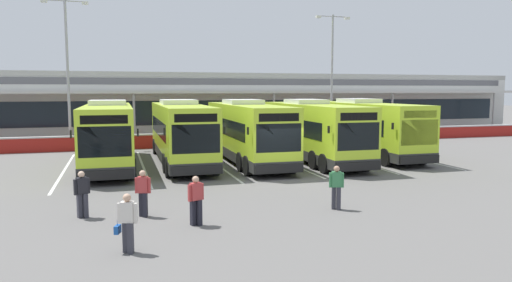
{
  "coord_description": "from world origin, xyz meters",
  "views": [
    {
      "loc": [
        -7.79,
        -21.32,
        4.36
      ],
      "look_at": [
        -0.43,
        3.0,
        1.6
      ],
      "focal_mm": 32.93,
      "sensor_mm": 36.0,
      "label": 1
    }
  ],
  "objects_px": {
    "pedestrian_near_bin": "(143,192)",
    "lamp_post_west": "(67,64)",
    "coach_bus_left_centre": "(181,133)",
    "lamp_post_centre": "(332,68)",
    "coach_bus_centre": "(247,133)",
    "coach_bus_leftmost": "(108,135)",
    "coach_bus_right_centre": "(312,132)",
    "pedestrian_approaching_bus": "(82,193)",
    "pedestrian_in_dark_coat": "(336,186)",
    "pedestrian_with_handbag": "(127,222)",
    "pedestrian_child": "(196,199)",
    "coach_bus_rightmost": "(365,129)"
  },
  "relations": [
    {
      "from": "coach_bus_leftmost",
      "to": "coach_bus_centre",
      "type": "height_order",
      "value": "same"
    },
    {
      "from": "pedestrian_in_dark_coat",
      "to": "coach_bus_left_centre",
      "type": "bearing_deg",
      "value": 107.05
    },
    {
      "from": "coach_bus_centre",
      "to": "coach_bus_rightmost",
      "type": "bearing_deg",
      "value": 3.99
    },
    {
      "from": "coach_bus_leftmost",
      "to": "coach_bus_rightmost",
      "type": "height_order",
      "value": "same"
    },
    {
      "from": "pedestrian_in_dark_coat",
      "to": "pedestrian_near_bin",
      "type": "height_order",
      "value": "same"
    },
    {
      "from": "pedestrian_in_dark_coat",
      "to": "pedestrian_approaching_bus",
      "type": "height_order",
      "value": "same"
    },
    {
      "from": "coach_bus_leftmost",
      "to": "lamp_post_west",
      "type": "height_order",
      "value": "lamp_post_west"
    },
    {
      "from": "pedestrian_with_handbag",
      "to": "pedestrian_in_dark_coat",
      "type": "height_order",
      "value": "same"
    },
    {
      "from": "coach_bus_centre",
      "to": "coach_bus_left_centre",
      "type": "bearing_deg",
      "value": 169.81
    },
    {
      "from": "coach_bus_right_centre",
      "to": "pedestrian_child",
      "type": "xyz_separation_m",
      "value": [
        -9.32,
        -12.15,
        -0.91
      ]
    },
    {
      "from": "coach_bus_rightmost",
      "to": "pedestrian_with_handbag",
      "type": "height_order",
      "value": "coach_bus_rightmost"
    },
    {
      "from": "coach_bus_left_centre",
      "to": "pedestrian_in_dark_coat",
      "type": "relative_size",
      "value": 7.52
    },
    {
      "from": "lamp_post_centre",
      "to": "pedestrian_child",
      "type": "bearing_deg",
      "value": -124.4
    },
    {
      "from": "pedestrian_in_dark_coat",
      "to": "lamp_post_west",
      "type": "distance_m",
      "value": 25.42
    },
    {
      "from": "lamp_post_west",
      "to": "coach_bus_rightmost",
      "type": "bearing_deg",
      "value": -26.54
    },
    {
      "from": "pedestrian_near_bin",
      "to": "lamp_post_west",
      "type": "height_order",
      "value": "lamp_post_west"
    },
    {
      "from": "pedestrian_with_handbag",
      "to": "coach_bus_rightmost",
      "type": "bearing_deg",
      "value": 43.82
    },
    {
      "from": "coach_bus_right_centre",
      "to": "lamp_post_centre",
      "type": "xyz_separation_m",
      "value": [
        7.03,
        11.72,
        4.5
      ]
    },
    {
      "from": "coach_bus_right_centre",
      "to": "lamp_post_centre",
      "type": "height_order",
      "value": "lamp_post_centre"
    },
    {
      "from": "pedestrian_with_handbag",
      "to": "pedestrian_near_bin",
      "type": "relative_size",
      "value": 1.0
    },
    {
      "from": "coach_bus_left_centre",
      "to": "coach_bus_right_centre",
      "type": "relative_size",
      "value": 1.0
    },
    {
      "from": "coach_bus_leftmost",
      "to": "pedestrian_child",
      "type": "distance_m",
      "value": 13.58
    },
    {
      "from": "coach_bus_rightmost",
      "to": "pedestrian_in_dark_coat",
      "type": "xyz_separation_m",
      "value": [
        -8.41,
        -12.66,
        -0.91
      ]
    },
    {
      "from": "coach_bus_right_centre",
      "to": "lamp_post_west",
      "type": "xyz_separation_m",
      "value": [
        -14.96,
        10.71,
        4.5
      ]
    },
    {
      "from": "coach_bus_leftmost",
      "to": "lamp_post_west",
      "type": "relative_size",
      "value": 1.11
    },
    {
      "from": "coach_bus_centre",
      "to": "pedestrian_near_bin",
      "type": "xyz_separation_m",
      "value": [
        -6.83,
        -11.03,
        -0.91
      ]
    },
    {
      "from": "coach_bus_leftmost",
      "to": "pedestrian_approaching_bus",
      "type": "relative_size",
      "value": 7.52
    },
    {
      "from": "pedestrian_child",
      "to": "coach_bus_leftmost",
      "type": "bearing_deg",
      "value": 101.91
    },
    {
      "from": "coach_bus_left_centre",
      "to": "pedestrian_near_bin",
      "type": "xyz_separation_m",
      "value": [
        -2.91,
        -11.73,
        -0.91
      ]
    },
    {
      "from": "coach_bus_left_centre",
      "to": "coach_bus_centre",
      "type": "relative_size",
      "value": 1.0
    },
    {
      "from": "coach_bus_rightmost",
      "to": "pedestrian_with_handbag",
      "type": "xyz_separation_m",
      "value": [
        -15.87,
        -15.23,
        -0.93
      ]
    },
    {
      "from": "pedestrian_near_bin",
      "to": "lamp_post_west",
      "type": "relative_size",
      "value": 0.15
    },
    {
      "from": "coach_bus_left_centre",
      "to": "pedestrian_child",
      "type": "xyz_separation_m",
      "value": [
        -1.34,
        -13.33,
        -0.91
      ]
    },
    {
      "from": "coach_bus_centre",
      "to": "coach_bus_leftmost",
      "type": "bearing_deg",
      "value": 175.54
    },
    {
      "from": "coach_bus_leftmost",
      "to": "pedestrian_approaching_bus",
      "type": "xyz_separation_m",
      "value": [
        -0.78,
        -11.22,
        -0.91
      ]
    },
    {
      "from": "lamp_post_centre",
      "to": "coach_bus_right_centre",
      "type": "bearing_deg",
      "value": -120.94
    },
    {
      "from": "pedestrian_approaching_bus",
      "to": "pedestrian_in_dark_coat",
      "type": "bearing_deg",
      "value": -9.55
    },
    {
      "from": "lamp_post_centre",
      "to": "coach_bus_leftmost",
      "type": "bearing_deg",
      "value": -150.99
    },
    {
      "from": "pedestrian_approaching_bus",
      "to": "coach_bus_right_centre",
      "type": "bearing_deg",
      "value": 38.11
    },
    {
      "from": "coach_bus_rightmost",
      "to": "pedestrian_near_bin",
      "type": "bearing_deg",
      "value": -142.69
    },
    {
      "from": "pedestrian_with_handbag",
      "to": "pedestrian_in_dark_coat",
      "type": "xyz_separation_m",
      "value": [
        7.46,
        2.56,
        0.02
      ]
    },
    {
      "from": "pedestrian_near_bin",
      "to": "pedestrian_approaching_bus",
      "type": "relative_size",
      "value": 1.0
    },
    {
      "from": "coach_bus_leftmost",
      "to": "lamp_post_centre",
      "type": "height_order",
      "value": "lamp_post_centre"
    },
    {
      "from": "pedestrian_approaching_bus",
      "to": "lamp_post_west",
      "type": "height_order",
      "value": "lamp_post_west"
    },
    {
      "from": "pedestrian_child",
      "to": "lamp_post_west",
      "type": "relative_size",
      "value": 0.15
    },
    {
      "from": "pedestrian_child",
      "to": "pedestrian_near_bin",
      "type": "distance_m",
      "value": 2.24
    },
    {
      "from": "coach_bus_leftmost",
      "to": "lamp_post_west",
      "type": "xyz_separation_m",
      "value": [
        -2.84,
        9.6,
        4.5
      ]
    },
    {
      "from": "coach_bus_right_centre",
      "to": "pedestrian_approaching_bus",
      "type": "distance_m",
      "value": 16.41
    },
    {
      "from": "coach_bus_left_centre",
      "to": "lamp_post_centre",
      "type": "bearing_deg",
      "value": 35.08
    },
    {
      "from": "pedestrian_with_handbag",
      "to": "lamp_post_centre",
      "type": "height_order",
      "value": "lamp_post_centre"
    }
  ]
}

